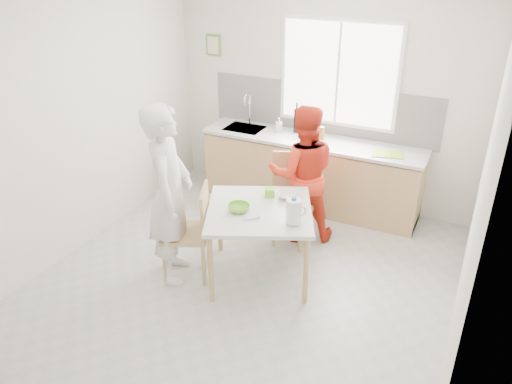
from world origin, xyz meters
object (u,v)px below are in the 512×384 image
at_px(dining_table, 259,216).
at_px(milk_jug, 294,211).
at_px(chair_left, 193,229).
at_px(wine_bottle_a, 296,120).
at_px(chair_far, 291,192).
at_px(person_red, 302,174).
at_px(bowl_green, 239,208).
at_px(wine_bottle_b, 307,123).
at_px(person_white, 170,195).
at_px(bowl_white, 289,195).

distance_m(dining_table, milk_jug, 0.48).
xyz_separation_m(chair_left, wine_bottle_a, (0.25, 2.14, 0.53)).
distance_m(chair_far, wine_bottle_a, 1.15).
height_order(person_red, wine_bottle_a, person_red).
bearing_deg(bowl_green, wine_bottle_a, 95.84).
distance_m(dining_table, wine_bottle_a, 1.94).
height_order(dining_table, wine_bottle_a, wine_bottle_a).
distance_m(person_red, wine_bottle_b, 1.03).
height_order(bowl_green, milk_jug, milk_jug).
bearing_deg(dining_table, bowl_green, -141.63).
bearing_deg(wine_bottle_a, person_red, -63.91).
bearing_deg(person_red, bowl_green, 51.90).
xyz_separation_m(person_red, milk_jug, (0.32, -1.05, 0.12)).
distance_m(chair_far, wine_bottle_b, 1.11).
relative_size(dining_table, person_red, 0.84).
relative_size(person_white, wine_bottle_b, 6.15).
distance_m(dining_table, bowl_green, 0.24).
distance_m(chair_left, person_white, 0.43).
height_order(chair_far, person_red, person_red).
bearing_deg(bowl_green, bowl_white, 55.30).
bearing_deg(bowl_green, chair_left, -161.67).
distance_m(person_white, wine_bottle_a, 2.27).
bearing_deg(person_white, dining_table, -90.00).
xyz_separation_m(bowl_white, wine_bottle_a, (-0.54, 1.51, 0.27)).
distance_m(chair_left, wine_bottle_b, 2.24).
bearing_deg(bowl_white, person_red, 97.46).
distance_m(chair_left, wine_bottle_a, 2.22).
distance_m(person_white, bowl_green, 0.69).
xyz_separation_m(chair_far, bowl_white, (0.19, -0.55, 0.26)).
bearing_deg(wine_bottle_a, bowl_green, -84.16).
bearing_deg(bowl_white, bowl_green, -124.70).
bearing_deg(wine_bottle_b, chair_left, -100.37).
bearing_deg(bowl_white, chair_left, -141.28).
bearing_deg(bowl_green, chair_far, 82.22).
xyz_separation_m(dining_table, chair_far, (-0.02, 0.90, -0.15)).
height_order(person_white, milk_jug, person_white).
distance_m(chair_left, milk_jug, 1.10).
xyz_separation_m(dining_table, bowl_white, (0.17, 0.35, 0.11)).
relative_size(chair_left, bowl_white, 4.12).
height_order(person_white, bowl_white, person_white).
bearing_deg(bowl_white, wine_bottle_b, 104.63).
xyz_separation_m(person_red, bowl_white, (0.07, -0.57, 0.01)).
relative_size(dining_table, chair_left, 1.36).
xyz_separation_m(milk_jug, wine_bottle_a, (-0.78, 1.99, 0.16)).
relative_size(chair_left, bowl_green, 4.64).
distance_m(bowl_white, wine_bottle_a, 1.63).
xyz_separation_m(bowl_white, milk_jug, (0.24, -0.47, 0.11)).
relative_size(bowl_green, wine_bottle_a, 0.67).
height_order(chair_far, wine_bottle_a, wine_bottle_a).
bearing_deg(person_red, dining_table, 59.74).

